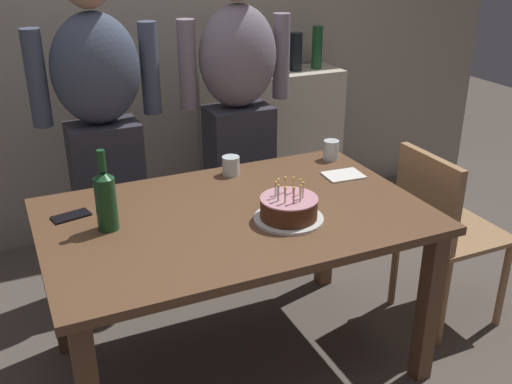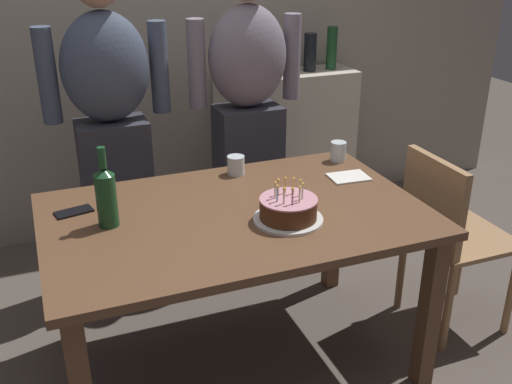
# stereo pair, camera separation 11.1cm
# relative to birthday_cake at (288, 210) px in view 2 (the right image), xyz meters

# --- Properties ---
(ground_plane) EXTENTS (10.00, 10.00, 0.00)m
(ground_plane) POSITION_rel_birthday_cake_xyz_m (-0.16, 0.15, -0.79)
(ground_plane) COLOR #564C44
(back_wall) EXTENTS (5.20, 0.10, 2.60)m
(back_wall) POSITION_rel_birthday_cake_xyz_m (-0.16, 1.70, 0.51)
(back_wall) COLOR #9E9384
(back_wall) RESTS_ON ground_plane
(dining_table) EXTENTS (1.50, 0.96, 0.74)m
(dining_table) POSITION_rel_birthday_cake_xyz_m (-0.16, 0.15, -0.14)
(dining_table) COLOR brown
(dining_table) RESTS_ON ground_plane
(birthday_cake) EXTENTS (0.27, 0.27, 0.16)m
(birthday_cake) POSITION_rel_birthday_cake_xyz_m (0.00, 0.00, 0.00)
(birthday_cake) COLOR white
(birthday_cake) RESTS_ON dining_table
(water_glass_near) EXTENTS (0.08, 0.08, 0.09)m
(water_glass_near) POSITION_rel_birthday_cake_xyz_m (-0.03, 0.52, -0.00)
(water_glass_near) COLOR silver
(water_glass_near) RESTS_ON dining_table
(water_glass_far) EXTENTS (0.08, 0.08, 0.10)m
(water_glass_far) POSITION_rel_birthday_cake_xyz_m (0.49, 0.50, 0.00)
(water_glass_far) COLOR silver
(water_glass_far) RESTS_ON dining_table
(wine_bottle) EXTENTS (0.08, 0.08, 0.31)m
(wine_bottle) POSITION_rel_birthday_cake_xyz_m (-0.65, 0.21, 0.08)
(wine_bottle) COLOR #194723
(wine_bottle) RESTS_ON dining_table
(cell_phone) EXTENTS (0.16, 0.10, 0.01)m
(cell_phone) POSITION_rel_birthday_cake_xyz_m (-0.76, 0.37, -0.04)
(cell_phone) COLOR black
(cell_phone) RESTS_ON dining_table
(napkin_stack) EXTENTS (0.18, 0.14, 0.01)m
(napkin_stack) POSITION_rel_birthday_cake_xyz_m (0.43, 0.29, -0.04)
(napkin_stack) COLOR white
(napkin_stack) RESTS_ON dining_table
(person_man_bearded) EXTENTS (0.61, 0.27, 1.66)m
(person_man_bearded) POSITION_rel_birthday_cake_xyz_m (-0.51, 0.96, 0.09)
(person_man_bearded) COLOR #33333D
(person_man_bearded) RESTS_ON ground_plane
(person_woman_cardigan) EXTENTS (0.61, 0.27, 1.66)m
(person_woman_cardigan) POSITION_rel_birthday_cake_xyz_m (0.20, 0.96, 0.09)
(person_woman_cardigan) COLOR #33333D
(person_woman_cardigan) RESTS_ON ground_plane
(dining_chair) EXTENTS (0.42, 0.42, 0.87)m
(dining_chair) POSITION_rel_birthday_cake_xyz_m (0.83, 0.06, -0.27)
(dining_chair) COLOR #A37A51
(dining_chair) RESTS_ON ground_plane
(shelf_cabinet) EXTENTS (0.88, 0.30, 1.24)m
(shelf_cabinet) POSITION_rel_birthday_cake_xyz_m (0.66, 1.48, -0.30)
(shelf_cabinet) COLOR beige
(shelf_cabinet) RESTS_ON ground_plane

